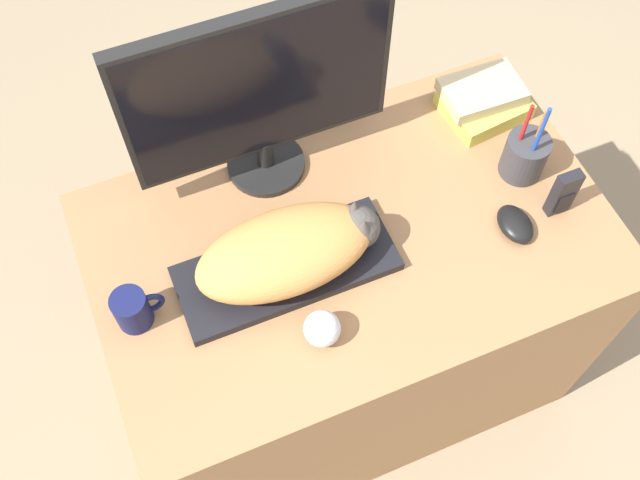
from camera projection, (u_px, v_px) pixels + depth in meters
name	position (u px, v px, depth m)	size (l,w,h in m)	color
ground_plane	(391.00, 472.00, 2.09)	(12.00, 12.00, 0.00)	#998466
desk	(346.00, 311.00, 1.92)	(1.11, 0.69, 0.76)	#9E7047
keyboard	(286.00, 268.00, 1.54)	(0.45, 0.18, 0.02)	black
cat	(292.00, 250.00, 1.48)	(0.39, 0.19, 0.12)	#D18C47
monitor	(259.00, 93.00, 1.47)	(0.55, 0.17, 0.45)	black
computer_mouse	(515.00, 224.00, 1.59)	(0.07, 0.10, 0.04)	black
coffee_mug	(133.00, 309.00, 1.46)	(0.10, 0.07, 0.09)	#141947
pen_cup	(525.00, 155.00, 1.63)	(0.10, 0.10, 0.24)	#38383D
baseball	(322.00, 329.00, 1.44)	(0.07, 0.07, 0.07)	silver
phone	(563.00, 193.00, 1.57)	(0.05, 0.03, 0.12)	black
book_stack	(483.00, 100.00, 1.73)	(0.20, 0.17, 0.08)	#CCC14C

